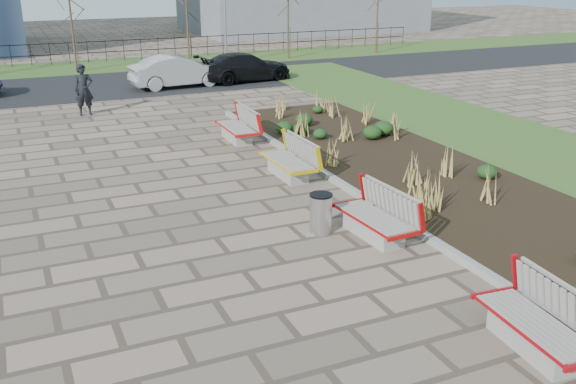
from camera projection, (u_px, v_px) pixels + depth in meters
name	position (u px, v px, depth m)	size (l,w,h in m)	color
ground	(279.00, 313.00, 10.45)	(120.00, 120.00, 0.00)	#846B5B
planting_bed	(420.00, 174.00, 17.13)	(4.50, 18.00, 0.10)	black
planting_curb	(343.00, 185.00, 16.22)	(0.16, 18.00, 0.15)	gray
grass_verge_near	(553.00, 155.00, 18.96)	(5.00, 38.00, 0.04)	#33511E
grass_verge_far	(74.00, 68.00, 34.50)	(80.00, 5.00, 0.04)	#33511E
road	(89.00, 87.00, 29.35)	(80.00, 7.00, 0.02)	black
bench_a	(536.00, 320.00, 9.30)	(0.90, 2.10, 1.00)	#A50B11
bench_b	(374.00, 215.00, 13.18)	(0.90, 2.10, 1.00)	#AC0B0B
bench_c	(288.00, 159.00, 16.92)	(0.90, 2.10, 1.00)	gold
bench_d	(236.00, 125.00, 20.37)	(0.90, 2.10, 1.00)	red
litter_bin	(321.00, 214.00, 13.44)	(0.47, 0.47, 0.84)	#B2B2B7
pedestrian	(84.00, 90.00, 23.65)	(0.69, 0.45, 1.89)	black
car_silver	(178.00, 71.00, 29.04)	(1.51, 4.33, 1.43)	#979A9E
car_black	(245.00, 67.00, 30.49)	(1.87, 4.59, 1.33)	black
tree_c	(73.00, 32.00, 32.53)	(1.40, 1.40, 4.00)	#4C3D2D
tree_d	(187.00, 27.00, 34.83)	(1.40, 1.40, 4.00)	#4C3D2D
tree_e	(288.00, 23.00, 37.13)	(1.40, 1.40, 4.00)	#4C3D2D
tree_f	(377.00, 20.00, 39.43)	(1.40, 1.40, 4.00)	#4C3D2D
lamp_east	(225.00, 8.00, 34.83)	(0.24, 0.60, 6.00)	gray
railing_fence	(69.00, 53.00, 35.58)	(44.00, 0.10, 1.20)	black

